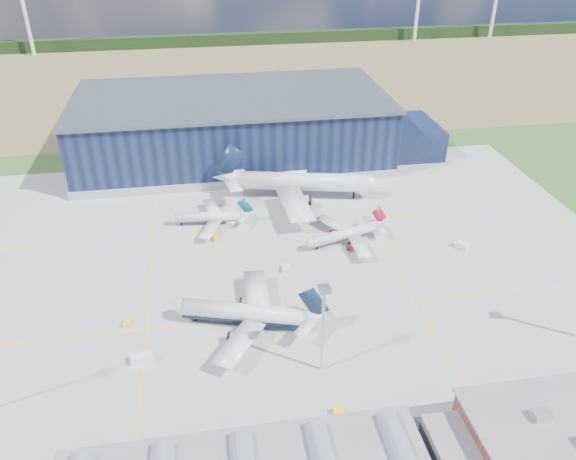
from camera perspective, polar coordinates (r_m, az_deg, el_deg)
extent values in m
plane|color=#2C5720|center=(152.38, -2.72, -6.52)|extent=(600.00, 600.00, 0.00)
cube|color=#9B9B96|center=(160.41, -3.16, -4.38)|extent=(220.00, 160.00, 0.06)
cube|color=#FFEC0D|center=(144.53, -2.24, -8.87)|extent=(180.00, 0.40, 0.02)
cube|color=#FFEC0D|center=(181.36, -4.06, 0.11)|extent=(180.00, 0.40, 0.02)
cube|color=#FFEC0D|center=(160.86, -13.87, -5.24)|extent=(0.40, 120.00, 0.02)
cube|color=#FFEC0D|center=(168.29, 10.52, -3.04)|extent=(0.40, 120.00, 0.02)
cube|color=olive|center=(353.27, -7.19, 15.32)|extent=(600.00, 220.00, 0.01)
cube|color=black|center=(430.13, -7.83, 18.58)|extent=(600.00, 8.00, 8.00)
cylinder|color=white|center=(428.50, -25.40, 20.32)|extent=(2.40, 2.40, 70.00)
cube|color=#101737|center=(230.36, -5.70, 10.31)|extent=(120.00, 60.00, 25.00)
cube|color=#989DA6|center=(234.34, -5.56, 7.81)|extent=(121.00, 61.00, 3.20)
cube|color=#454D57|center=(226.20, -5.87, 13.40)|extent=(122.00, 62.00, 1.20)
cube|color=#101737|center=(242.87, 11.88, 9.25)|extent=(24.00, 30.00, 12.00)
cube|color=black|center=(132.89, 25.37, -15.17)|extent=(44.00, 0.40, 1.40)
cube|color=black|center=(130.57, 25.72, -14.08)|extent=(44.00, 0.40, 1.40)
cube|color=#B2B3AE|center=(118.13, 24.31, -16.78)|extent=(3.20, 2.60, 1.60)
cylinder|color=#838EA2|center=(109.34, 11.50, -21.75)|extent=(4.40, 18.00, 4.40)
cylinder|color=silver|center=(123.76, 3.54, -10.30)|extent=(0.70, 0.70, 22.00)
cube|color=silver|center=(116.56, 3.72, -6.02)|extent=(2.60, 2.60, 1.00)
cube|color=yellow|center=(121.46, 5.15, -18.24)|extent=(2.53, 3.66, 1.42)
cube|color=yellow|center=(147.49, -16.04, -9.08)|extent=(2.20, 3.00, 1.21)
cube|color=white|center=(136.09, -14.64, -12.51)|extent=(5.15, 2.61, 2.17)
cube|color=white|center=(160.84, -0.20, -3.93)|extent=(2.85, 3.65, 1.40)
cube|color=white|center=(178.59, 17.24, -1.53)|extent=(3.84, 4.60, 1.93)
cube|color=yellow|center=(176.52, -7.34, -0.81)|extent=(1.86, 2.88, 1.23)
cube|color=white|center=(184.18, -5.76, 0.77)|extent=(3.75, 3.95, 1.43)
imported|color=#99999E|center=(127.61, 18.56, -17.22)|extent=(3.77, 2.28, 1.17)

